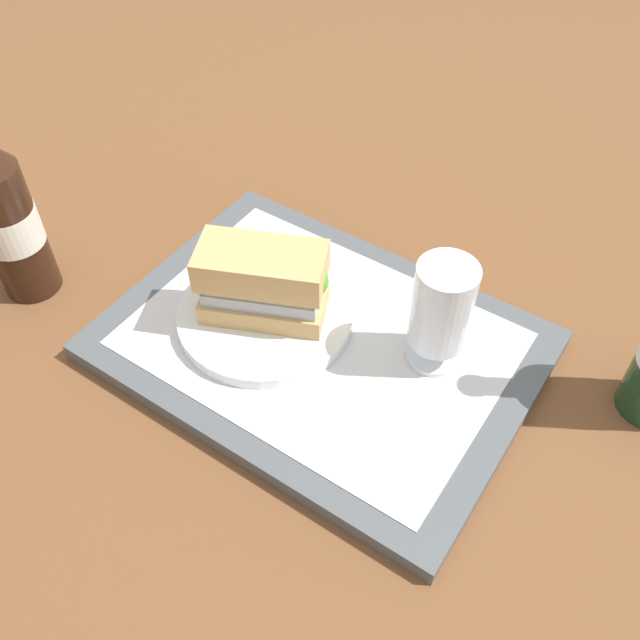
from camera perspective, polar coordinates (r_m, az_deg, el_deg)
ground_plane at (r=0.76m, az=0.00°, el=-2.53°), size 3.00×3.00×0.00m
tray at (r=0.75m, az=0.00°, el=-2.05°), size 0.44×0.32×0.02m
placemat at (r=0.74m, az=0.00°, el=-1.52°), size 0.38×0.27×0.00m
plate at (r=0.76m, az=-4.47°, el=0.41°), size 0.19×0.19×0.01m
sandwich at (r=0.72m, az=-4.44°, el=3.06°), size 0.14×0.11×0.08m
beer_glass at (r=0.68m, az=9.85°, el=0.70°), size 0.06×0.06×0.12m
second_bottle at (r=0.83m, az=-24.26°, el=7.73°), size 0.07×0.07×0.27m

